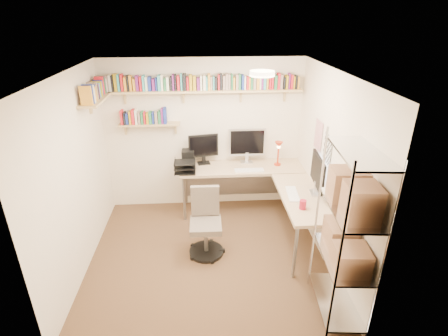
{
  "coord_description": "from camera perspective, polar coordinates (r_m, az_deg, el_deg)",
  "views": [
    {
      "loc": [
        -0.03,
        -3.97,
        3.14
      ],
      "look_at": [
        0.27,
        0.55,
        1.09
      ],
      "focal_mm": 28.0,
      "sensor_mm": 36.0,
      "label": 1
    }
  ],
  "objects": [
    {
      "name": "room_shell",
      "position": [
        4.28,
        -3.09,
        2.49
      ],
      "size": [
        3.24,
        3.04,
        2.52
      ],
      "color": "#F4E2C7",
      "rests_on": "ground"
    },
    {
      "name": "corner_desk",
      "position": [
        5.49,
        4.2,
        -0.9
      ],
      "size": [
        2.17,
        2.11,
        1.41
      ],
      "color": "#CFAD86",
      "rests_on": "ground"
    },
    {
      "name": "office_chair",
      "position": [
        4.91,
        -3.0,
        -9.54
      ],
      "size": [
        0.51,
        0.52,
        0.96
      ],
      "rotation": [
        0.0,
        0.0,
        -0.01
      ],
      "color": "black",
      "rests_on": "ground"
    },
    {
      "name": "wire_rack",
      "position": [
        3.76,
        19.72,
        -8.34
      ],
      "size": [
        0.51,
        0.93,
        2.07
      ],
      "rotation": [
        0.0,
        0.0,
        -0.09
      ],
      "color": "silver",
      "rests_on": "ground"
    },
    {
      "name": "wall_shelves",
      "position": [
        5.39,
        -8.1,
        12.24
      ],
      "size": [
        3.12,
        1.09,
        0.8
      ],
      "color": "tan",
      "rests_on": "ground"
    },
    {
      "name": "ground",
      "position": [
        5.06,
        -2.74,
        -14.02
      ],
      "size": [
        3.2,
        3.2,
        0.0
      ],
      "primitive_type": "plane",
      "color": "#402C1B",
      "rests_on": "ground"
    }
  ]
}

